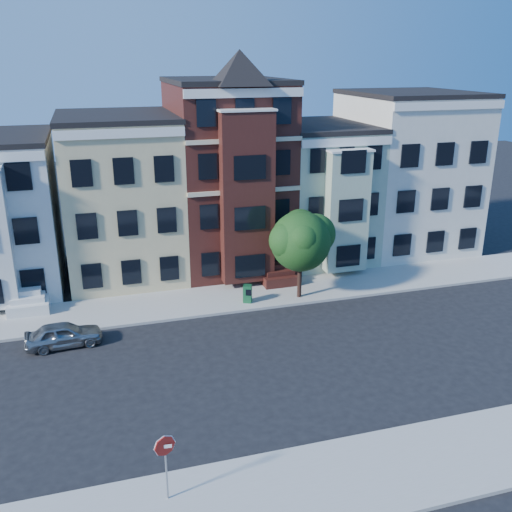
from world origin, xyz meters
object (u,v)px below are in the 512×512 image
object	(u,v)px
street_tree	(300,245)
newspaper_box	(248,294)
stop_sign	(166,463)
parked_car	(64,335)

from	to	relation	value
street_tree	newspaper_box	bearing A→B (deg)	178.20
newspaper_box	street_tree	bearing A→B (deg)	22.22
street_tree	stop_sign	size ratio (longest dim) A/B	2.36
street_tree	stop_sign	xyz separation A→B (m)	(-9.82, -14.11, -1.85)
parked_car	newspaper_box	world-z (taller)	parked_car
stop_sign	parked_car	bearing A→B (deg)	111.71
newspaper_box	parked_car	bearing A→B (deg)	-143.44
street_tree	newspaper_box	world-z (taller)	street_tree
street_tree	newspaper_box	size ratio (longest dim) A/B	6.08
street_tree	parked_car	xyz separation A→B (m)	(-13.22, -2.14, -2.73)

